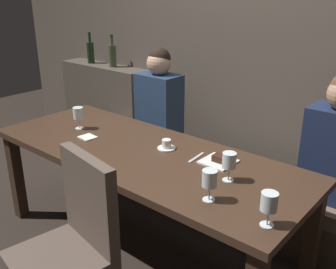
% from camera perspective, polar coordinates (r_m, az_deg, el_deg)
% --- Properties ---
extents(ground, '(9.00, 9.00, 0.00)m').
position_cam_1_polar(ground, '(2.88, -3.49, -16.02)').
color(ground, black).
extents(back_wall_tiled, '(6.00, 0.12, 3.00)m').
position_cam_1_polar(back_wall_tiled, '(3.29, 11.32, 16.58)').
color(back_wall_tiled, brown).
rests_on(back_wall_tiled, ground).
extents(back_counter, '(1.10, 0.28, 0.95)m').
position_cam_1_polar(back_counter, '(4.33, -9.06, 3.90)').
color(back_counter, '#494138').
rests_on(back_counter, ground).
extents(dining_table, '(2.20, 0.84, 0.74)m').
position_cam_1_polar(dining_table, '(2.54, -3.81, -4.22)').
color(dining_table, '#342217').
rests_on(dining_table, ground).
extents(banquette_bench, '(2.50, 0.44, 0.45)m').
position_cam_1_polar(banquette_bench, '(3.22, 5.09, -6.96)').
color(banquette_bench, '#4A3C2E').
rests_on(banquette_bench, ground).
extents(chair_near_side, '(0.51, 0.51, 0.98)m').
position_cam_1_polar(chair_near_side, '(2.05, -13.91, -14.70)').
color(chair_near_side, '#3D281C').
rests_on(chair_near_side, ground).
extents(diner_redhead, '(0.36, 0.24, 0.82)m').
position_cam_1_polar(diner_redhead, '(3.29, -1.31, 5.24)').
color(diner_redhead, navy).
rests_on(diner_redhead, banquette_bench).
extents(diner_bearded, '(0.36, 0.24, 0.82)m').
position_cam_1_polar(diner_bearded, '(2.60, 23.57, -0.99)').
color(diner_bearded, '#192342').
rests_on(diner_bearded, banquette_bench).
extents(wine_bottle_dark_red, '(0.08, 0.08, 0.33)m').
position_cam_1_polar(wine_bottle_dark_red, '(4.33, -11.34, 11.86)').
color(wine_bottle_dark_red, black).
rests_on(wine_bottle_dark_red, back_counter).
extents(wine_bottle_pale_label, '(0.08, 0.08, 0.33)m').
position_cam_1_polar(wine_bottle_pale_label, '(4.09, -8.18, 11.50)').
color(wine_bottle_pale_label, '#384728').
rests_on(wine_bottle_pale_label, back_counter).
extents(wine_glass_near_right, '(0.08, 0.08, 0.16)m').
position_cam_1_polar(wine_glass_near_right, '(2.92, -13.13, 2.99)').
color(wine_glass_near_right, silver).
rests_on(wine_glass_near_right, dining_table).
extents(wine_glass_center_back, '(0.08, 0.08, 0.16)m').
position_cam_1_polar(wine_glass_center_back, '(2.11, 9.01, -3.89)').
color(wine_glass_center_back, silver).
rests_on(wine_glass_center_back, dining_table).
extents(wine_glass_far_left, '(0.08, 0.08, 0.16)m').
position_cam_1_polar(wine_glass_far_left, '(1.76, 14.67, -9.68)').
color(wine_glass_far_left, silver).
rests_on(wine_glass_far_left, dining_table).
extents(wine_glass_end_left, '(0.08, 0.08, 0.16)m').
position_cam_1_polar(wine_glass_end_left, '(1.91, 6.14, -6.65)').
color(wine_glass_end_left, silver).
rests_on(wine_glass_end_left, dining_table).
extents(espresso_cup, '(0.12, 0.12, 0.06)m').
position_cam_1_polar(espresso_cup, '(2.52, -0.23, -1.56)').
color(espresso_cup, white).
rests_on(espresso_cup, dining_table).
extents(dessert_plate, '(0.19, 0.19, 0.05)m').
position_cam_1_polar(dessert_plate, '(2.35, 7.50, -3.81)').
color(dessert_plate, white).
rests_on(dessert_plate, dining_table).
extents(fork_on_table, '(0.03, 0.17, 0.01)m').
position_cam_1_polar(fork_on_table, '(2.40, 4.19, -3.39)').
color(fork_on_table, silver).
rests_on(fork_on_table, dining_table).
extents(folded_napkin, '(0.12, 0.11, 0.01)m').
position_cam_1_polar(folded_napkin, '(2.77, -11.76, -0.39)').
color(folded_napkin, silver).
rests_on(folded_napkin, dining_table).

